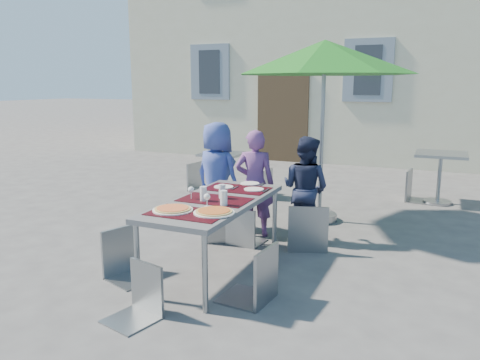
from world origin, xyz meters
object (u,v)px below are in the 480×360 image
at_px(child_1, 255,184).
at_px(chair_0, 221,193).
at_px(child_0, 217,176).
at_px(bg_chair_l_0, 198,160).
at_px(cafe_table_0, 222,166).
at_px(dining_table, 215,205).
at_px(bg_chair_l_1, 417,167).
at_px(bg_chair_r_0, 263,166).
at_px(chair_4, 256,240).
at_px(chair_2, 308,199).
at_px(pizza_near_left, 173,209).
at_px(chair_1, 244,203).
at_px(chair_5, 137,260).
at_px(cafe_table_1, 440,167).
at_px(pizza_near_right, 214,212).
at_px(chair_3, 124,224).
at_px(child_2, 305,189).
at_px(patio_umbrella, 325,59).

distance_m(child_1, chair_0, 0.47).
xyz_separation_m(child_0, bg_chair_l_0, (-1.33, 1.91, -0.16)).
bearing_deg(cafe_table_0, bg_chair_l_0, 168.02).
xyz_separation_m(dining_table, bg_chair_l_0, (-1.97, 3.23, -0.15)).
height_order(cafe_table_0, bg_chair_l_1, bg_chair_l_1).
bearing_deg(bg_chair_r_0, chair_4, -69.74).
bearing_deg(chair_2, bg_chair_l_1, 71.62).
xyz_separation_m(pizza_near_left, chair_1, (0.12, 1.37, -0.26)).
relative_size(chair_5, cafe_table_1, 1.03).
distance_m(pizza_near_right, chair_0, 1.45).
relative_size(chair_0, chair_3, 1.10).
height_order(child_0, bg_chair_l_1, child_0).
bearing_deg(chair_5, chair_2, 68.66).
bearing_deg(chair_2, chair_5, -111.34).
distance_m(child_2, patio_umbrella, 1.80).
bearing_deg(patio_umbrella, dining_table, -103.59).
xyz_separation_m(chair_0, chair_5, (0.22, -2.01, -0.11)).
relative_size(chair_4, bg_chair_r_0, 1.06).
bearing_deg(chair_2, bg_chair_l_0, 139.85).
bearing_deg(chair_1, chair_4, -62.66).
height_order(dining_table, chair_0, chair_0).
xyz_separation_m(pizza_near_right, bg_chair_r_0, (-0.93, 3.65, -0.23)).
bearing_deg(child_2, chair_3, 69.66).
relative_size(pizza_near_left, child_1, 0.28).
height_order(pizza_near_right, bg_chair_r_0, bg_chair_r_0).
height_order(pizza_near_right, chair_4, chair_4).
relative_size(child_1, cafe_table_1, 1.64).
bearing_deg(chair_4, chair_1, 117.34).
relative_size(child_1, bg_chair_l_1, 1.40).
relative_size(child_1, chair_0, 1.31).
bearing_deg(chair_2, chair_1, -169.12).
bearing_deg(patio_umbrella, child_2, -88.03).
bearing_deg(cafe_table_1, bg_chair_l_1, 174.78).
bearing_deg(cafe_table_1, dining_table, -117.55).
xyz_separation_m(dining_table, child_2, (0.56, 1.34, -0.05)).
relative_size(pizza_near_right, child_2, 0.29).
height_order(dining_table, cafe_table_1, cafe_table_1).
bearing_deg(chair_5, pizza_near_left, 93.16).
xyz_separation_m(child_1, cafe_table_1, (2.11, 2.71, -0.08)).
xyz_separation_m(pizza_near_right, bg_chair_l_0, (-2.19, 3.69, -0.22)).
distance_m(chair_3, bg_chair_r_0, 3.71).
bearing_deg(cafe_table_1, child_1, -127.86).
distance_m(chair_2, chair_3, 2.08).
bearing_deg(chair_4, bg_chair_l_1, 76.85).
xyz_separation_m(cafe_table_0, bg_chair_l_0, (-0.54, 0.11, 0.06)).
xyz_separation_m(chair_5, bg_chair_l_0, (-1.84, 4.39, 0.05)).
bearing_deg(chair_2, child_2, 111.37).
bearing_deg(child_1, bg_chair_r_0, -89.20).
bearing_deg(chair_5, chair_3, 133.80).
bearing_deg(chair_5, chair_1, 87.41).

